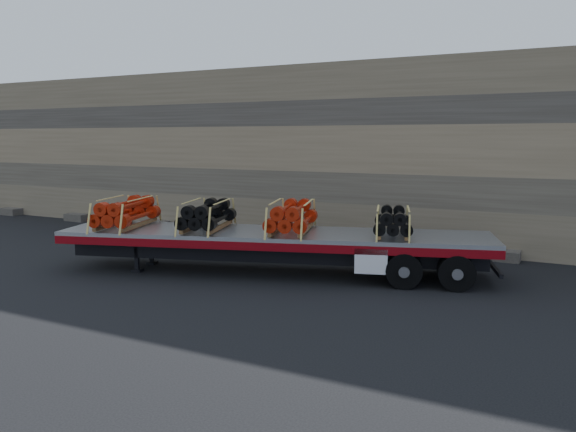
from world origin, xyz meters
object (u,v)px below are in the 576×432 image
Objects in this scene: bundle_front at (126,213)px; bundle_midrear at (292,218)px; bundle_midfront at (207,216)px; bundle_rear at (393,222)px; trailer at (273,252)px.

bundle_front is 5.37m from bundle_midrear.
bundle_rear is at bearing -0.00° from bundle_midfront.
bundle_midrear is at bearing 0.00° from bundle_front.
bundle_midfront is at bearing 0.00° from bundle_front.
bundle_front is 1.05× the size of bundle_midfront.
bundle_rear is (8.00, 2.44, -0.07)m from bundle_front.
bundle_rear is at bearing 0.00° from trailer.
bundle_midrear is 1.17× the size of bundle_rear.
bundle_front is 2.69m from bundle_midfront.
trailer is 2.35m from bundle_midfront.
bundle_midfront is (-2.00, -0.61, 1.08)m from trailer.
trailer is 1.24m from bundle_midrear.
trailer is 4.90m from bundle_front.
bundle_midrear is at bearing 0.00° from bundle_midfront.
bundle_midfront is 5.67m from bundle_rear.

